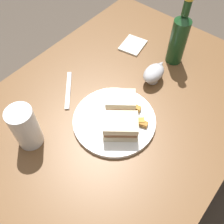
% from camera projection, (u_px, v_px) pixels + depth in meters
% --- Properties ---
extents(ground_plane, '(6.00, 6.00, 0.00)m').
position_uv_depth(ground_plane, '(111.00, 186.00, 1.53)').
color(ground_plane, '#4C4238').
extents(dining_table, '(1.25, 0.84, 0.76)m').
position_uv_depth(dining_table, '(110.00, 159.00, 1.22)').
color(dining_table, brown).
rests_on(dining_table, ground).
extents(plate, '(0.28, 0.28, 0.01)m').
position_uv_depth(plate, '(114.00, 120.00, 0.88)').
color(plate, white).
rests_on(plate, dining_table).
extents(sandwich_half_left, '(0.13, 0.14, 0.06)m').
position_uv_depth(sandwich_half_left, '(120.00, 126.00, 0.82)').
color(sandwich_half_left, beige).
rests_on(sandwich_half_left, plate).
extents(sandwich_half_right, '(0.12, 0.12, 0.06)m').
position_uv_depth(sandwich_half_right, '(120.00, 102.00, 0.87)').
color(sandwich_half_right, beige).
rests_on(sandwich_half_right, plate).
extents(potato_wedge_front, '(0.05, 0.05, 0.02)m').
position_uv_depth(potato_wedge_front, '(137.00, 121.00, 0.86)').
color(potato_wedge_front, gold).
rests_on(potato_wedge_front, plate).
extents(potato_wedge_middle, '(0.02, 0.05, 0.02)m').
position_uv_depth(potato_wedge_middle, '(127.00, 119.00, 0.86)').
color(potato_wedge_middle, '#AD702D').
rests_on(potato_wedge_middle, plate).
extents(potato_wedge_back, '(0.03, 0.04, 0.02)m').
position_uv_depth(potato_wedge_back, '(142.00, 123.00, 0.85)').
color(potato_wedge_back, '#AD702D').
rests_on(potato_wedge_back, plate).
extents(potato_wedge_left_edge, '(0.03, 0.06, 0.02)m').
position_uv_depth(potato_wedge_left_edge, '(133.00, 107.00, 0.89)').
color(potato_wedge_left_edge, '#B77F33').
rests_on(potato_wedge_left_edge, plate).
extents(potato_wedge_right_edge, '(0.04, 0.03, 0.02)m').
position_uv_depth(potato_wedge_right_edge, '(125.00, 123.00, 0.85)').
color(potato_wedge_right_edge, '#AD702D').
rests_on(potato_wedge_right_edge, plate).
extents(potato_wedge_stray, '(0.04, 0.02, 0.02)m').
position_uv_depth(potato_wedge_stray, '(122.00, 124.00, 0.85)').
color(potato_wedge_stray, '#AD702D').
rests_on(potato_wedge_stray, plate).
extents(pint_glass, '(0.08, 0.08, 0.16)m').
position_uv_depth(pint_glass, '(26.00, 129.00, 0.78)').
color(pint_glass, white).
rests_on(pint_glass, dining_table).
extents(gravy_boat, '(0.11, 0.07, 0.07)m').
position_uv_depth(gravy_boat, '(154.00, 73.00, 0.96)').
color(gravy_boat, '#B7B7BC').
rests_on(gravy_boat, dining_table).
extents(cider_bottle, '(0.07, 0.07, 0.28)m').
position_uv_depth(cider_bottle, '(179.00, 38.00, 0.97)').
color(cider_bottle, '#19421E').
rests_on(cider_bottle, dining_table).
extents(napkin, '(0.12, 0.11, 0.01)m').
position_uv_depth(napkin, '(133.00, 45.00, 1.11)').
color(napkin, silver).
rests_on(napkin, dining_table).
extents(fork, '(0.14, 0.13, 0.01)m').
position_uv_depth(fork, '(68.00, 90.00, 0.96)').
color(fork, silver).
rests_on(fork, dining_table).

